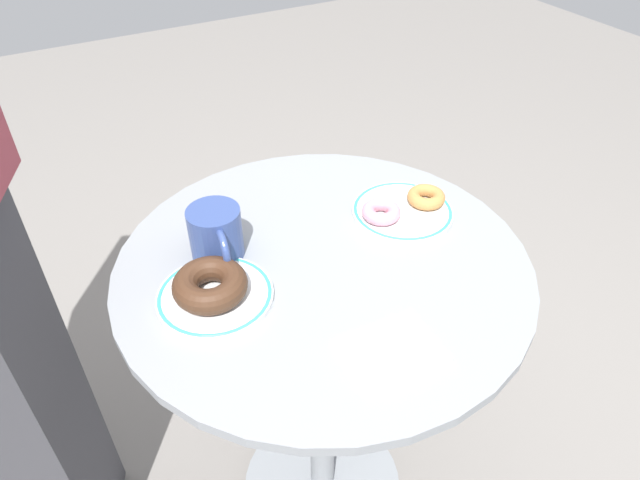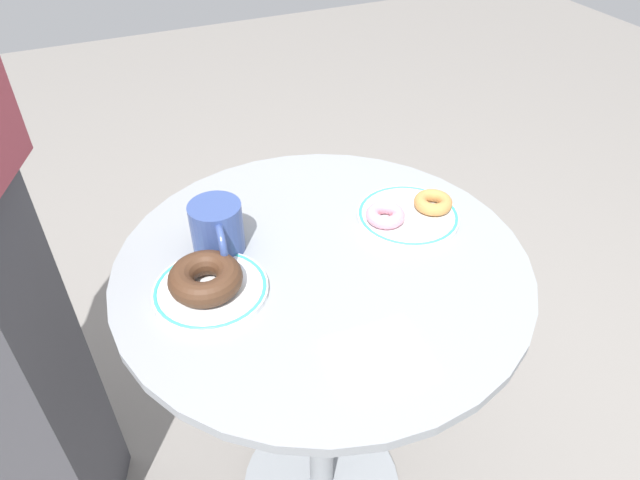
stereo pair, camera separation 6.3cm
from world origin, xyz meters
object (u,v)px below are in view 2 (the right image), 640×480
plate_left (211,290)px  plate_right (408,215)px  donut_old_fashioned (433,202)px  donut_pink_frosted (385,215)px  cafe_table (322,355)px  donut_chocolate (206,280)px  paper_napkin (379,354)px  coffee_mug (217,229)px

plate_left → plate_right: size_ratio=0.97×
donut_old_fashioned → donut_pink_frosted: (-0.10, 0.00, 0.00)m
donut_old_fashioned → cafe_table: bearing=-170.8°
donut_chocolate → plate_left: bearing=17.3°
donut_old_fashioned → paper_napkin: size_ratio=0.53×
plate_left → donut_pink_frosted: 0.34m
paper_napkin → plate_left: bearing=129.7°
plate_left → paper_napkin: (0.18, -0.22, -0.00)m
donut_pink_frosted → donut_chocolate: bearing=-172.6°
cafe_table → donut_pink_frosted: bearing=16.1°
cafe_table → donut_old_fashioned: bearing=9.2°
donut_pink_frosted → paper_napkin: 0.30m
cafe_table → donut_pink_frosted: donut_pink_frosted is taller
paper_napkin → donut_pink_frosted: bearing=59.4°
plate_left → donut_old_fashioned: donut_old_fashioned is taller
donut_old_fashioned → coffee_mug: bearing=171.8°
donut_pink_frosted → coffee_mug: size_ratio=0.55×
donut_old_fashioned → donut_chocolate: bearing=-174.4°
plate_right → donut_old_fashioned: size_ratio=2.64×
cafe_table → paper_napkin: bearing=-93.1°
plate_left → donut_old_fashioned: (0.43, 0.04, 0.02)m
donut_chocolate → donut_old_fashioned: size_ratio=1.63×
plate_left → plate_right: 0.38m
plate_right → paper_napkin: (-0.20, -0.26, -0.00)m
plate_left → paper_napkin: size_ratio=1.37×
donut_old_fashioned → paper_napkin: (-0.25, -0.26, -0.02)m
plate_right → coffee_mug: size_ratio=1.44×
donut_pink_frosted → coffee_mug: bearing=169.4°
coffee_mug → plate_left: bearing=-113.7°
paper_napkin → coffee_mug: (-0.14, 0.31, 0.04)m
cafe_table → coffee_mug: size_ratio=5.82×
cafe_table → paper_napkin: size_ratio=5.69×
plate_left → cafe_table: bearing=0.5°
paper_napkin → donut_chocolate: bearing=130.7°
plate_left → coffee_mug: coffee_mug is taller
donut_old_fashioned → donut_pink_frosted: bearing=179.1°
cafe_table → paper_napkin: 0.33m
paper_napkin → coffee_mug: coffee_mug is taller
plate_right → paper_napkin: plate_right is taller
plate_left → donut_chocolate: (-0.01, -0.00, 0.03)m
donut_chocolate → coffee_mug: size_ratio=0.89×
cafe_table → plate_right: size_ratio=4.03×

